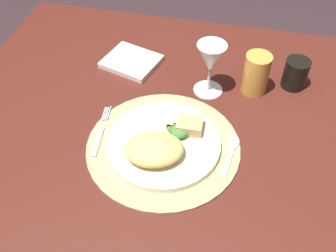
{
  "coord_description": "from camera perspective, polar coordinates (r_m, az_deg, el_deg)",
  "views": [
    {
      "loc": [
        0.1,
        -0.65,
        1.4
      ],
      "look_at": [
        -0.04,
        -0.02,
        0.72
      ],
      "focal_mm": 42.46,
      "sensor_mm": 36.0,
      "label": 1
    }
  ],
  "objects": [
    {
      "name": "amber_tumbler",
      "position": [
        1.04,
        12.52,
        7.35
      ],
      "size": [
        0.07,
        0.07,
        0.11
      ],
      "primitive_type": "cylinder",
      "color": "gold",
      "rests_on": "dining_table"
    },
    {
      "name": "dinner_plate",
      "position": [
        0.9,
        -0.69,
        -2.53
      ],
      "size": [
        0.26,
        0.26,
        0.02
      ],
      "primitive_type": "cylinder",
      "color": "#ECEAC8",
      "rests_on": "placemat"
    },
    {
      "name": "napkin",
      "position": [
        1.14,
        -5.28,
        9.21
      ],
      "size": [
        0.17,
        0.16,
        0.02
      ],
      "primitive_type": "cube",
      "rotation": [
        0.0,
        0.0,
        -0.29
      ],
      "color": "white",
      "rests_on": "dining_table"
    },
    {
      "name": "salad_greens",
      "position": [
        0.91,
        1.36,
        -0.3
      ],
      "size": [
        0.06,
        0.07,
        0.03
      ],
      "color": "#365A26",
      "rests_on": "dinner_plate"
    },
    {
      "name": "dining_table",
      "position": [
        1.05,
        2.43,
        -4.92
      ],
      "size": [
        1.21,
        0.95,
        0.7
      ],
      "color": "#4C1E16",
      "rests_on": "ground"
    },
    {
      "name": "bread_piece",
      "position": [
        0.92,
        3.15,
        0.09
      ],
      "size": [
        0.06,
        0.05,
        0.03
      ],
      "primitive_type": "cube",
      "rotation": [
        0.0,
        0.0,
        0.04
      ],
      "color": "tan",
      "rests_on": "dinner_plate"
    },
    {
      "name": "pasta_serving",
      "position": [
        0.86,
        -2.02,
        -3.35
      ],
      "size": [
        0.15,
        0.13,
        0.04
      ],
      "primitive_type": "ellipsoid",
      "rotation": [
        0.0,
        0.0,
        3.39
      ],
      "color": "#E1C167",
      "rests_on": "dinner_plate"
    },
    {
      "name": "dark_tumbler",
      "position": [
        1.09,
        17.83,
        7.18
      ],
      "size": [
        0.06,
        0.06,
        0.08
      ],
      "primitive_type": "cylinder",
      "color": "black",
      "rests_on": "dining_table"
    },
    {
      "name": "wine_glass",
      "position": [
        1.0,
        6.15,
        9.34
      ],
      "size": [
        0.08,
        0.08,
        0.14
      ],
      "color": "silver",
      "rests_on": "dining_table"
    },
    {
      "name": "fork",
      "position": [
        0.95,
        -9.69,
        -1.02
      ],
      "size": [
        0.03,
        0.16,
        0.0
      ],
      "color": "silver",
      "rests_on": "placemat"
    },
    {
      "name": "placemat",
      "position": [
        0.91,
        -0.69,
        -2.96
      ],
      "size": [
        0.35,
        0.35,
        0.01
      ],
      "primitive_type": "cylinder",
      "color": "tan",
      "rests_on": "dining_table"
    },
    {
      "name": "spoon",
      "position": [
        0.91,
        9.17,
        -3.15
      ],
      "size": [
        0.03,
        0.13,
        0.01
      ],
      "color": "silver",
      "rests_on": "placemat"
    }
  ]
}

